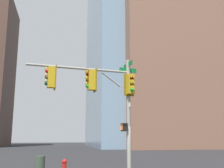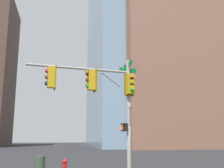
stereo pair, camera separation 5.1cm
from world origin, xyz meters
name	(u,v)px [view 2 (the right image)]	position (x,y,z in m)	size (l,w,h in m)	color
signal_pole_assembly	(103,91)	(-1.46, -0.38, 4.25)	(5.62, 1.35, 6.01)	#9E998C
fire_hydrant	(64,167)	(-3.23, 0.88, 0.47)	(0.34, 0.26, 0.87)	red
litter_bin	(40,165)	(-4.53, 2.28, 0.47)	(0.56, 0.56, 0.95)	#384738
building_brick_nearside	(169,12)	(19.39, 38.70, 29.39)	(23.33, 21.03, 58.78)	#845B47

